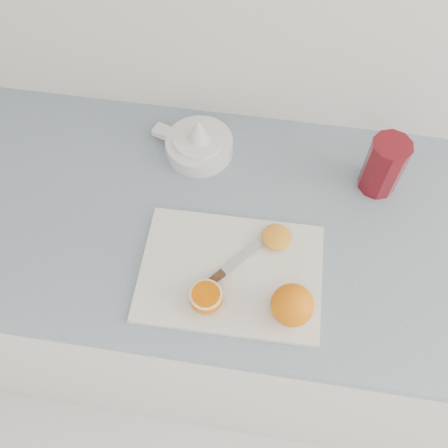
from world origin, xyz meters
name	(u,v)px	position (x,y,z in m)	size (l,w,h in m)	color
counter	(275,303)	(0.01, 1.70, 0.45)	(2.56, 0.64, 0.89)	white
cutting_board	(231,273)	(-0.10, 1.56, 0.90)	(0.37, 0.26, 0.01)	silver
whole_orange	(292,305)	(0.02, 1.49, 0.94)	(0.08, 0.08, 0.08)	#F66900
half_orange	(206,298)	(-0.14, 1.49, 0.92)	(0.06, 0.06, 0.04)	#F66900
squeezed_shell	(276,237)	(-0.02, 1.65, 0.92)	(0.06, 0.06, 0.03)	orange
paring_knife	(215,279)	(-0.13, 1.54, 0.91)	(0.13, 0.15, 0.01)	#4A2617
citrus_juicer	(199,143)	(-0.23, 1.87, 0.92)	(0.20, 0.16, 0.11)	white
red_tumbler	(383,167)	(0.19, 1.83, 0.95)	(0.09, 0.09, 0.14)	maroon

